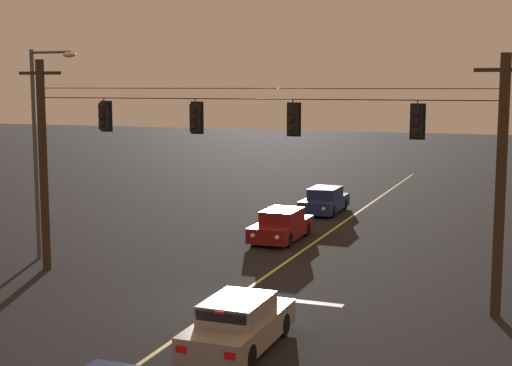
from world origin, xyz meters
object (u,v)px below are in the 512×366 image
(traffic_light_leftmost, at_px, (104,116))
(traffic_light_right_inner, at_px, (417,122))
(car_oncoming_lead, at_px, (281,226))
(street_lamp_corner, at_px, (41,136))
(car_waiting_near_lane, at_px, (239,324))
(car_oncoming_trailing, at_px, (325,201))
(traffic_light_left_inner, at_px, (195,118))
(traffic_light_centre, at_px, (292,120))

(traffic_light_leftmost, distance_m, traffic_light_right_inner, 11.15)
(car_oncoming_lead, height_order, street_lamp_corner, street_lamp_corner)
(street_lamp_corner, bearing_deg, traffic_light_right_inner, -5.41)
(street_lamp_corner, bearing_deg, car_oncoming_lead, 42.26)
(car_waiting_near_lane, bearing_deg, street_lamp_corner, 149.10)
(car_oncoming_trailing, bearing_deg, traffic_light_left_inner, -90.43)
(traffic_light_leftmost, distance_m, traffic_light_centre, 7.13)
(traffic_light_leftmost, xyz_separation_m, car_oncoming_lead, (3.88, 8.44, -5.25))
(traffic_light_left_inner, bearing_deg, traffic_light_centre, 0.00)
(traffic_light_right_inner, distance_m, car_waiting_near_lane, 8.35)
(car_oncoming_lead, bearing_deg, traffic_light_right_inner, -49.27)
(car_waiting_near_lane, relative_size, street_lamp_corner, 0.52)
(traffic_light_leftmost, relative_size, traffic_light_centre, 1.00)
(traffic_light_left_inner, xyz_separation_m, street_lamp_corner, (-7.47, 1.42, -0.88))
(traffic_light_leftmost, xyz_separation_m, street_lamp_corner, (-3.84, 1.42, -0.88))
(traffic_light_leftmost, xyz_separation_m, traffic_light_right_inner, (11.15, 0.00, 0.00))
(traffic_light_centre, relative_size, car_waiting_near_lane, 0.28)
(traffic_light_leftmost, bearing_deg, car_oncoming_trailing, 76.98)
(traffic_light_right_inner, xyz_separation_m, car_oncoming_trailing, (-7.40, 16.21, -5.25))
(traffic_light_right_inner, relative_size, car_oncoming_lead, 0.28)
(traffic_light_leftmost, relative_size, car_oncoming_lead, 0.28)
(traffic_light_leftmost, height_order, car_oncoming_lead, traffic_light_leftmost)
(traffic_light_right_inner, bearing_deg, traffic_light_leftmost, 180.00)
(traffic_light_centre, xyz_separation_m, car_waiting_near_lane, (0.25, -5.30, -5.25))
(traffic_light_leftmost, relative_size, traffic_light_left_inner, 1.00)
(traffic_light_right_inner, height_order, street_lamp_corner, street_lamp_corner)
(car_oncoming_lead, distance_m, street_lamp_corner, 11.31)
(traffic_light_left_inner, distance_m, traffic_light_centre, 3.51)
(car_waiting_near_lane, distance_m, car_oncoming_trailing, 21.81)
(traffic_light_right_inner, height_order, car_oncoming_lead, traffic_light_right_inner)
(car_waiting_near_lane, height_order, car_oncoming_trailing, same)
(traffic_light_right_inner, height_order, car_waiting_near_lane, traffic_light_right_inner)
(car_waiting_near_lane, xyz_separation_m, car_oncoming_lead, (-3.50, 13.73, -0.00))
(traffic_light_centre, height_order, street_lamp_corner, street_lamp_corner)
(traffic_light_leftmost, bearing_deg, traffic_light_right_inner, 0.00)
(traffic_light_left_inner, height_order, traffic_light_centre, same)
(traffic_light_centre, bearing_deg, car_oncoming_lead, 111.08)
(car_oncoming_lead, distance_m, car_oncoming_trailing, 7.77)
(car_waiting_near_lane, height_order, street_lamp_corner, street_lamp_corner)
(traffic_light_centre, distance_m, street_lamp_corner, 11.10)
(traffic_light_right_inner, relative_size, car_oncoming_trailing, 0.28)
(traffic_light_leftmost, relative_size, car_waiting_near_lane, 0.28)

